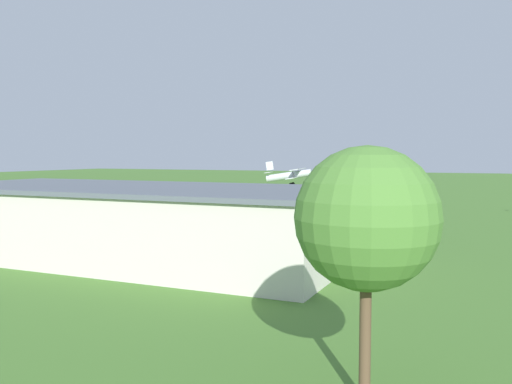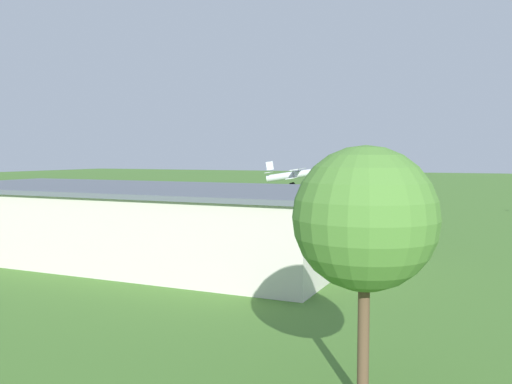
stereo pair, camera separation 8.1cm
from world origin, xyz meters
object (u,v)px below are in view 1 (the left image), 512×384
(car_silver, at_px, (57,216))
(person_crossing_taxiway, at_px, (399,236))
(car_yellow, at_px, (362,233))
(tree_behind_hangar_right, at_px, (367,219))
(hangar, at_px, (131,221))
(person_walking_on_apron, at_px, (55,221))
(car_black, at_px, (0,214))
(car_green, at_px, (100,218))
(biplane, at_px, (291,175))
(person_watching_takeoff, at_px, (356,229))

(car_silver, distance_m, person_crossing_taxiway, 42.49)
(car_yellow, bearing_deg, tree_behind_hangar_right, 102.33)
(hangar, xyz_separation_m, person_walking_on_apron, (19.33, -11.50, -2.22))
(car_silver, xyz_separation_m, car_black, (8.04, 1.59, 0.04))
(car_black, bearing_deg, tree_behind_hangar_right, 148.66)
(car_black, bearing_deg, person_crossing_taxiway, -178.78)
(car_green, height_order, person_crossing_taxiway, person_crossing_taxiway)
(person_walking_on_apron, relative_size, tree_behind_hangar_right, 0.17)
(biplane, height_order, person_watching_takeoff, biplane)
(hangar, xyz_separation_m, person_watching_takeoff, (-15.06, -18.27, -2.11))
(person_walking_on_apron, distance_m, person_crossing_taxiway, 39.36)
(person_walking_on_apron, xyz_separation_m, tree_behind_hangar_right, (-43.26, 31.04, 5.65))
(person_walking_on_apron, xyz_separation_m, person_crossing_taxiway, (-39.22, -3.27, 0.09))
(person_walking_on_apron, bearing_deg, person_crossing_taxiway, -175.24)
(car_silver, bearing_deg, person_watching_takeoff, -175.48)
(car_green, xyz_separation_m, person_watching_takeoff, (-30.97, -2.71, 0.04))
(car_silver, bearing_deg, tree_behind_hangar_right, 143.18)
(car_yellow, height_order, person_crossing_taxiway, person_crossing_taxiway)
(hangar, distance_m, person_watching_takeoff, 23.77)
(person_watching_takeoff, bearing_deg, car_silver, 4.52)
(person_crossing_taxiway, height_order, tree_behind_hangar_right, tree_behind_hangar_right)
(car_yellow, distance_m, person_watching_takeoff, 3.36)
(car_green, relative_size, car_black, 0.99)
(biplane, height_order, person_crossing_taxiway, biplane)
(person_walking_on_apron, bearing_deg, person_watching_takeoff, -168.87)
(car_yellow, relative_size, car_green, 1.07)
(car_black, relative_size, person_walking_on_apron, 2.68)
(biplane, bearing_deg, person_walking_on_apron, 58.21)
(hangar, distance_m, car_green, 22.36)
(person_walking_on_apron, bearing_deg, tree_behind_hangar_right, 144.34)
(car_green, xyz_separation_m, car_black, (14.73, 1.87, 0.01))
(car_black, bearing_deg, person_watching_takeoff, -174.29)
(biplane, bearing_deg, car_silver, 50.24)
(car_black, bearing_deg, biplane, -136.98)
(car_yellow, distance_m, car_green, 32.26)
(car_black, bearing_deg, person_walking_on_apron, 169.03)
(car_black, bearing_deg, car_yellow, -178.21)
(car_yellow, distance_m, car_silver, 38.94)
(car_yellow, relative_size, car_black, 1.07)
(car_yellow, xyz_separation_m, person_walking_on_apron, (35.68, 3.66, -0.10))
(person_walking_on_apron, distance_m, person_watching_takeoff, 35.05)
(biplane, xyz_separation_m, car_green, (15.31, 26.17, -4.60))
(car_silver, bearing_deg, biplane, -129.76)
(car_green, height_order, tree_behind_hangar_right, tree_behind_hangar_right)
(car_black, relative_size, person_crossing_taxiway, 2.41)
(car_yellow, xyz_separation_m, tree_behind_hangar_right, (-7.58, 34.70, 5.55))
(car_silver, relative_size, person_walking_on_apron, 2.90)
(person_walking_on_apron, bearing_deg, biplane, -121.79)
(hangar, height_order, person_crossing_taxiway, hangar)
(car_green, relative_size, person_watching_takeoff, 2.34)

